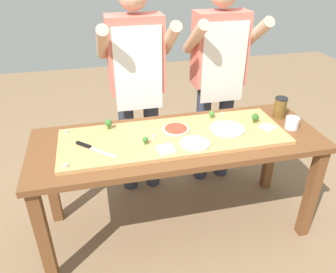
# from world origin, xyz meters

# --- Properties ---
(ground_plane) EXTENTS (8.00, 8.00, 0.00)m
(ground_plane) POSITION_xyz_m (0.00, 0.00, 0.00)
(ground_plane) COLOR #896B4C
(prep_table) EXTENTS (1.89, 0.69, 0.77)m
(prep_table) POSITION_xyz_m (0.00, 0.00, 0.67)
(prep_table) COLOR brown
(prep_table) RESTS_ON ground
(cutting_board) EXTENTS (1.45, 0.50, 0.02)m
(cutting_board) POSITION_xyz_m (-0.03, 0.00, 0.78)
(cutting_board) COLOR tan
(cutting_board) RESTS_ON prep_table
(chefs_knife) EXTENTS (0.24, 0.23, 0.02)m
(chefs_knife) POSITION_xyz_m (-0.56, -0.04, 0.80)
(chefs_knife) COLOR #B7BABF
(chefs_knife) RESTS_ON cutting_board
(pizza_whole_white_garlic) EXTENTS (0.19, 0.19, 0.02)m
(pizza_whole_white_garlic) POSITION_xyz_m (0.07, -0.14, 0.80)
(pizza_whole_white_garlic) COLOR beige
(pizza_whole_white_garlic) RESTS_ON cutting_board
(pizza_whole_cheese_artichoke) EXTENTS (0.23, 0.23, 0.02)m
(pizza_whole_cheese_artichoke) POSITION_xyz_m (0.33, -0.01, 0.80)
(pizza_whole_cheese_artichoke) COLOR beige
(pizza_whole_cheese_artichoke) RESTS_ON cutting_board
(pizza_whole_tomato_red) EXTENTS (0.18, 0.18, 0.02)m
(pizza_whole_tomato_red) POSITION_xyz_m (-0.00, 0.06, 0.80)
(pizza_whole_tomato_red) COLOR beige
(pizza_whole_tomato_red) RESTS_ON cutting_board
(pizza_slice_near_right) EXTENTS (0.11, 0.11, 0.01)m
(pizza_slice_near_right) POSITION_xyz_m (0.61, -0.05, 0.80)
(pizza_slice_near_right) COLOR silver
(pizza_slice_near_right) RESTS_ON cutting_board
(pizza_slice_far_left) EXTENTS (0.12, 0.12, 0.01)m
(pizza_slice_far_left) POSITION_xyz_m (-0.12, -0.16, 0.80)
(pizza_slice_far_left) COLOR silver
(pizza_slice_far_left) RESTS_ON cutting_board
(broccoli_floret_front_left) EXTENTS (0.05, 0.05, 0.07)m
(broccoli_floret_front_left) POSITION_xyz_m (-0.43, 0.18, 0.84)
(broccoli_floret_front_left) COLOR #3F7220
(broccoli_floret_front_left) RESTS_ON cutting_board
(broccoli_floret_front_right) EXTENTS (0.04, 0.04, 0.05)m
(broccoli_floret_front_right) POSITION_xyz_m (0.29, 0.18, 0.83)
(broccoli_floret_front_right) COLOR #487A23
(broccoli_floret_front_right) RESTS_ON cutting_board
(broccoli_floret_back_left) EXTENTS (0.04, 0.04, 0.05)m
(broccoli_floret_back_left) POSITION_xyz_m (-0.23, -0.07, 0.83)
(broccoli_floret_back_left) COLOR #3F7220
(broccoli_floret_back_left) RESTS_ON cutting_board
(broccoli_floret_back_mid) EXTENTS (0.05, 0.05, 0.07)m
(broccoli_floret_back_mid) POSITION_xyz_m (0.56, 0.04, 0.84)
(broccoli_floret_back_mid) COLOR #366618
(broccoli_floret_back_mid) RESTS_ON cutting_board
(cheese_crumble_a) EXTENTS (0.03, 0.03, 0.02)m
(cheese_crumble_a) POSITION_xyz_m (-0.70, -0.21, 0.81)
(cheese_crumble_a) COLOR silver
(cheese_crumble_a) RESTS_ON cutting_board
(cheese_crumble_b) EXTENTS (0.01, 0.01, 0.01)m
(cheese_crumble_b) POSITION_xyz_m (0.39, 0.22, 0.80)
(cheese_crumble_b) COLOR silver
(cheese_crumble_b) RESTS_ON cutting_board
(cheese_crumble_c) EXTENTS (0.02, 0.02, 0.02)m
(cheese_crumble_c) POSITION_xyz_m (-0.70, 0.20, 0.80)
(cheese_crumble_c) COLOR silver
(cheese_crumble_c) RESTS_ON cutting_board
(cheese_crumble_d) EXTENTS (0.02, 0.02, 0.02)m
(cheese_crumble_d) POSITION_xyz_m (0.58, 0.12, 0.80)
(cheese_crumble_d) COLOR white
(cheese_crumble_d) RESTS_ON cutting_board
(cheese_crumble_e) EXTENTS (0.02, 0.02, 0.02)m
(cheese_crumble_e) POSITION_xyz_m (-0.16, -0.00, 0.81)
(cheese_crumble_e) COLOR white
(cheese_crumble_e) RESTS_ON cutting_board
(flour_cup) EXTENTS (0.09, 0.09, 0.08)m
(flour_cup) POSITION_xyz_m (0.79, -0.05, 0.81)
(flour_cup) COLOR white
(flour_cup) RESTS_ON prep_table
(sauce_jar) EXTENTS (0.09, 0.09, 0.15)m
(sauce_jar) POSITION_xyz_m (0.79, 0.13, 0.85)
(sauce_jar) COLOR brown
(sauce_jar) RESTS_ON prep_table
(cook_left) EXTENTS (0.54, 0.39, 1.67)m
(cook_left) POSITION_xyz_m (-0.18, 0.55, 1.00)
(cook_left) COLOR #333847
(cook_left) RESTS_ON ground
(cook_right) EXTENTS (0.54, 0.39, 1.67)m
(cook_right) POSITION_xyz_m (0.47, 0.55, 1.00)
(cook_right) COLOR #333847
(cook_right) RESTS_ON ground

